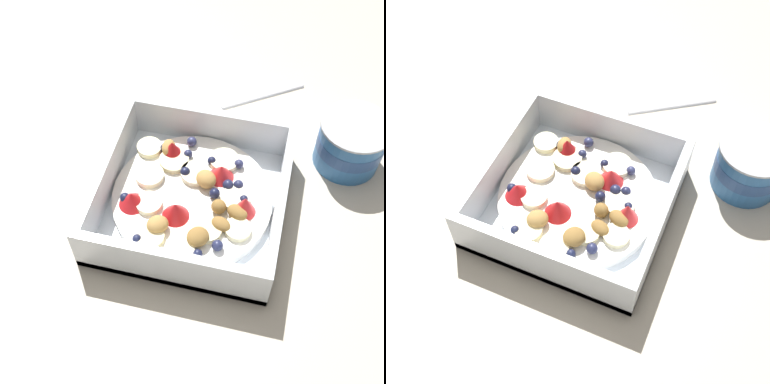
# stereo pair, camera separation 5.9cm
# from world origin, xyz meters

# --- Properties ---
(ground_plane) EXTENTS (2.40, 2.40, 0.00)m
(ground_plane) POSITION_xyz_m (0.00, 0.00, 0.00)
(ground_plane) COLOR beige
(fruit_bowl) EXTENTS (0.21, 0.21, 0.06)m
(fruit_bowl) POSITION_xyz_m (0.01, -0.01, 0.02)
(fruit_bowl) COLOR white
(fruit_bowl) RESTS_ON ground
(spoon) EXTENTS (0.11, 0.15, 0.01)m
(spoon) POSITION_xyz_m (-0.16, -0.01, 0.00)
(spoon) COLOR silver
(spoon) RESTS_ON ground
(yogurt_cup) EXTENTS (0.09, 0.09, 0.07)m
(yogurt_cup) POSITION_xyz_m (-0.11, 0.16, 0.03)
(yogurt_cup) COLOR #3370B7
(yogurt_cup) RESTS_ON ground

